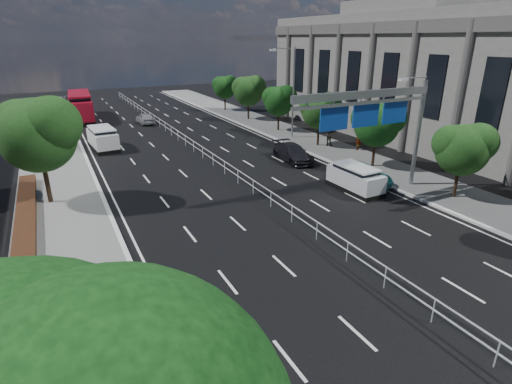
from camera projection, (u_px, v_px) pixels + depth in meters
ground at (414, 310)px, 15.26m from camera, size 160.00×160.00×0.00m
median_fence at (206, 154)px, 33.72m from camera, size 0.05×85.00×1.02m
hedge_near at (20, 332)px, 13.58m from camera, size 1.00×36.00×0.44m
toilet_sign at (102, 342)px, 9.51m from camera, size 1.62×0.18×4.34m
overhead_gantry at (377, 110)px, 24.45m from camera, size 10.24×0.38×7.45m
streetlight_far at (291, 87)px, 39.42m from camera, size 2.78×2.40×9.00m
civic_hall at (420, 73)px, 41.37m from camera, size 14.40×36.00×14.35m
near_tree_back at (38, 131)px, 23.38m from camera, size 4.84×4.51×6.69m
far_tree_c at (464, 147)px, 24.62m from camera, size 3.52×3.28×4.94m
far_tree_d at (378, 122)px, 30.74m from camera, size 3.85×3.59×5.34m
far_tree_e at (320, 109)px, 37.00m from camera, size 3.63×3.38×5.13m
far_tree_f at (279, 99)px, 43.24m from camera, size 3.52×3.28×5.02m
far_tree_g at (249, 89)px, 49.36m from camera, size 3.96×3.69×5.45m
far_tree_h at (225, 86)px, 55.70m from camera, size 3.41×3.18×4.91m
white_minivan at (103, 138)px, 37.06m from camera, size 2.37×4.80×2.03m
red_bus at (81, 105)px, 50.60m from camera, size 3.29×11.20×3.31m
near_car_silver at (145, 118)px, 48.20m from camera, size 1.74×3.97×1.33m
near_car_dark at (70, 100)px, 61.68m from camera, size 2.07×4.54×1.45m
silver_minivan at (355, 178)px, 26.96m from camera, size 1.85×4.19×1.73m
parked_car_teal at (363, 174)px, 28.39m from camera, size 2.32×4.78×1.31m
parked_car_dark at (293, 153)px, 33.53m from camera, size 2.22×4.90×1.39m
pedestrian_a at (358, 139)px, 36.22m from camera, size 0.83×0.79×1.92m
pedestrian_b at (329, 137)px, 37.73m from camera, size 1.04×1.03×1.69m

